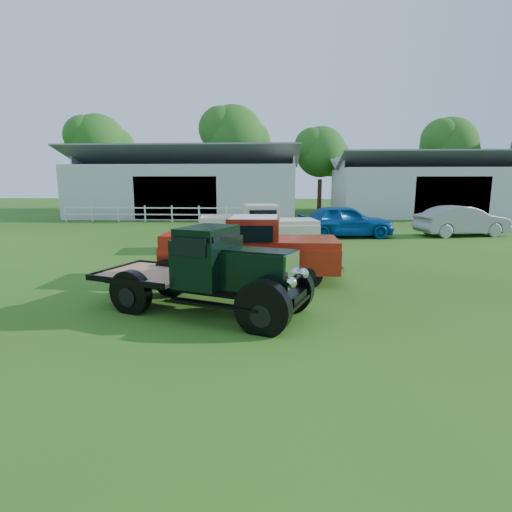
# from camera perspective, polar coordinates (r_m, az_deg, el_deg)

# --- Properties ---
(ground) EXTENTS (120.00, 120.00, 0.00)m
(ground) POSITION_cam_1_polar(r_m,az_deg,el_deg) (9.37, -1.64, -7.68)
(ground) COLOR #284914
(shed_left) EXTENTS (18.80, 10.20, 5.60)m
(shed_left) POSITION_cam_1_polar(r_m,az_deg,el_deg) (35.71, -9.53, 10.26)
(shed_left) COLOR #B0B0B0
(shed_left) RESTS_ON ground
(shed_right) EXTENTS (16.80, 9.20, 5.20)m
(shed_right) POSITION_cam_1_polar(r_m,az_deg,el_deg) (38.23, 23.76, 9.24)
(shed_right) COLOR #B0B0B0
(shed_right) RESTS_ON ground
(fence_rail) EXTENTS (14.20, 0.16, 1.20)m
(fence_rail) POSITION_cam_1_polar(r_m,az_deg,el_deg) (30.25, -13.75, 5.89)
(fence_rail) COLOR white
(fence_rail) RESTS_ON ground
(tree_a) EXTENTS (6.30, 6.30, 10.50)m
(tree_a) POSITION_cam_1_polar(r_m,az_deg,el_deg) (45.93, -21.50, 12.80)
(tree_a) COLOR #1B561A
(tree_a) RESTS_ON ground
(tree_b) EXTENTS (6.90, 6.90, 11.50)m
(tree_b) POSITION_cam_1_polar(r_m,az_deg,el_deg) (43.21, -3.26, 14.35)
(tree_b) COLOR #1B561A
(tree_b) RESTS_ON ground
(tree_c) EXTENTS (5.40, 5.40, 9.00)m
(tree_c) POSITION_cam_1_polar(r_m,az_deg,el_deg) (42.10, 9.17, 12.62)
(tree_c) COLOR #1B561A
(tree_c) RESTS_ON ground
(tree_d) EXTENTS (6.00, 6.00, 10.00)m
(tree_d) POSITION_cam_1_polar(r_m,az_deg,el_deg) (46.25, 25.67, 12.17)
(tree_d) COLOR #1B561A
(tree_d) RESTS_ON ground
(vintage_flatbed) EXTENTS (5.31, 3.53, 1.95)m
(vintage_flatbed) POSITION_cam_1_polar(r_m,az_deg,el_deg) (9.10, -7.38, -1.93)
(vintage_flatbed) COLOR black
(vintage_flatbed) RESTS_ON ground
(red_pickup) EXTENTS (5.34, 2.07, 1.94)m
(red_pickup) POSITION_cam_1_polar(r_m,az_deg,el_deg) (11.92, -0.77, 1.11)
(red_pickup) COLOR #B12112
(red_pickup) RESTS_ON ground
(white_pickup) EXTENTS (5.46, 2.78, 1.92)m
(white_pickup) POSITION_cam_1_polar(r_m,az_deg,el_deg) (17.35, 0.35, 4.07)
(white_pickup) COLOR beige
(white_pickup) RESTS_ON ground
(misc_car_blue) EXTENTS (5.25, 2.60, 1.72)m
(misc_car_blue) POSITION_cam_1_polar(r_m,az_deg,el_deg) (21.84, 12.56, 4.91)
(misc_car_blue) COLOR #0E4C9E
(misc_car_blue) RESTS_ON ground
(misc_car_grey) EXTENTS (5.16, 2.76, 1.62)m
(misc_car_grey) POSITION_cam_1_polar(r_m,az_deg,el_deg) (24.52, 27.34, 4.46)
(misc_car_grey) COLOR gray
(misc_car_grey) RESTS_ON ground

